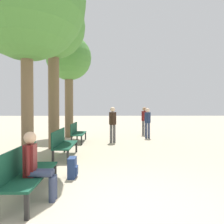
% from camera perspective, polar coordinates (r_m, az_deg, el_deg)
% --- Properties ---
extents(ground_plane, '(80.00, 80.00, 0.00)m').
position_cam_1_polar(ground_plane, '(3.90, 2.93, -23.44)').
color(ground_plane, '#B7A88E').
extents(bench_row_0, '(0.52, 1.75, 0.90)m').
position_cam_1_polar(bench_row_0, '(4.38, -21.55, -13.73)').
color(bench_row_0, '#144733').
rests_on(bench_row_0, ground_plane).
extents(bench_row_1, '(0.52, 1.75, 0.90)m').
position_cam_1_polar(bench_row_1, '(7.36, -12.76, -7.63)').
color(bench_row_1, '#144733').
rests_on(bench_row_1, ground_plane).
extents(bench_row_2, '(0.52, 1.75, 0.90)m').
position_cam_1_polar(bench_row_2, '(10.45, -9.18, -5.03)').
color(bench_row_2, '#144733').
rests_on(bench_row_2, ground_plane).
extents(tree_row_0, '(3.16, 3.16, 6.06)m').
position_cam_1_polar(tree_row_0, '(6.88, -21.43, 25.29)').
color(tree_row_0, brown).
rests_on(tree_row_0, ground_plane).
extents(tree_row_1, '(2.52, 2.52, 6.10)m').
position_cam_1_polar(tree_row_1, '(9.49, -15.07, 20.11)').
color(tree_row_1, brown).
rests_on(tree_row_1, ground_plane).
extents(tree_row_2, '(2.46, 2.46, 5.60)m').
position_cam_1_polar(tree_row_2, '(12.51, -11.21, 13.21)').
color(tree_row_2, brown).
rests_on(tree_row_2, ground_plane).
extents(person_seated, '(0.56, 0.32, 1.21)m').
position_cam_1_polar(person_seated, '(4.13, -19.15, -12.68)').
color(person_seated, '#384260').
rests_on(person_seated, ground_plane).
extents(backpack, '(0.21, 0.35, 0.47)m').
position_cam_1_polar(backpack, '(5.30, -10.29, -14.13)').
color(backpack, navy).
rests_on(backpack, ground_plane).
extents(pedestrian_near, '(0.33, 0.28, 1.65)m').
position_cam_1_polar(pedestrian_near, '(10.08, 0.17, -2.72)').
color(pedestrian_near, '#4C4C4C').
rests_on(pedestrian_near, ground_plane).
extents(pedestrian_mid, '(0.34, 0.30, 1.66)m').
position_cam_1_polar(pedestrian_mid, '(12.98, 8.45, -1.84)').
color(pedestrian_mid, '#4C4C4C').
rests_on(pedestrian_mid, ground_plane).
extents(pedestrian_far, '(0.32, 0.28, 1.60)m').
position_cam_1_polar(pedestrian_far, '(11.66, 9.27, -2.35)').
color(pedestrian_far, '#384260').
rests_on(pedestrian_far, ground_plane).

